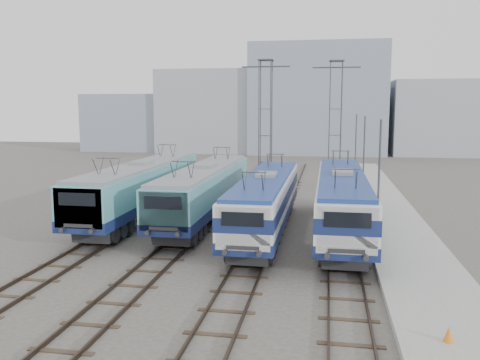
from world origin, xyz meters
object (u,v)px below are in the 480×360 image
object	(u,v)px
mast_front	(379,185)
mast_rear	(356,149)
locomotive_center_right	(266,198)
catenary_tower_east	(335,118)
locomotive_center_left	(205,188)
locomotive_far_right	(342,197)
catenary_tower_west	(265,118)
locomotive_far_left	(141,186)
safety_cone	(449,334)
mast_mid	(364,162)

from	to	relation	value
mast_front	mast_rear	xyz separation A→B (m)	(0.00, 24.00, 0.00)
locomotive_center_right	catenary_tower_east	world-z (taller)	catenary_tower_east
locomotive_center_right	mast_rear	world-z (taller)	mast_rear
locomotive_center_left	mast_rear	bearing A→B (deg)	60.26
locomotive_far_right	catenary_tower_west	distance (m)	19.20
locomotive_far_left	mast_rear	bearing A→B (deg)	51.05
locomotive_far_left	locomotive_center_right	bearing A→B (deg)	-17.99
catenary_tower_east	mast_front	distance (m)	22.32
mast_rear	safety_cone	distance (m)	35.97
mast_front	mast_rear	bearing A→B (deg)	90.00
locomotive_far_left	catenary_tower_west	bearing A→B (deg)	65.76
mast_mid	locomotive_center_left	bearing A→B (deg)	-147.21
catenary_tower_west	mast_mid	distance (m)	12.16
locomotive_far_left	mast_front	size ratio (longest dim) A/B	2.65
locomotive_center_right	locomotive_center_left	bearing A→B (deg)	147.01
catenary_tower_east	mast_rear	size ratio (longest dim) A/B	1.71
locomotive_far_left	catenary_tower_west	world-z (taller)	catenary_tower_west
catenary_tower_east	locomotive_center_right	bearing A→B (deg)	-102.05
locomotive_far_left	mast_front	distance (m)	16.19
locomotive_far_left	mast_rear	world-z (taller)	mast_rear
locomotive_far_right	mast_rear	xyz separation A→B (m)	(1.85, 21.45, 1.18)
locomotive_far_right	mast_front	bearing A→B (deg)	-54.03
catenary_tower_west	locomotive_center_right	bearing A→B (deg)	-82.84
locomotive_center_right	catenary_tower_west	world-z (taller)	catenary_tower_west
locomotive_far_right	safety_cone	bearing A→B (deg)	-78.25
locomotive_far_right	mast_rear	world-z (taller)	mast_rear
locomotive_center_left	locomotive_center_right	distance (m)	5.37
catenary_tower_east	catenary_tower_west	bearing A→B (deg)	-162.90
locomotive_center_right	safety_cone	bearing A→B (deg)	-61.71
catenary_tower_west	mast_front	bearing A→B (deg)	-66.73
mast_rear	mast_mid	bearing A→B (deg)	-90.00
locomotive_center_right	locomotive_far_left	bearing A→B (deg)	162.01
locomotive_far_right	catenary_tower_east	distance (m)	19.93
locomotive_center_right	mast_front	size ratio (longest dim) A/B	2.47
locomotive_center_left	mast_mid	size ratio (longest dim) A/B	2.57
locomotive_far_left	safety_cone	size ratio (longest dim) A/B	36.83
catenary_tower_east	mast_front	bearing A→B (deg)	-84.55
locomotive_far_right	mast_mid	world-z (taller)	mast_mid
locomotive_center_right	mast_mid	bearing A→B (deg)	57.35
catenary_tower_east	mast_mid	xyz separation A→B (m)	(2.10, -10.00, -3.14)
locomotive_far_right	mast_front	size ratio (longest dim) A/B	2.60
locomotive_center_right	mast_front	bearing A→B (deg)	-18.21
locomotive_far_right	mast_mid	distance (m)	9.70
locomotive_center_right	mast_rear	bearing A→B (deg)	73.84
locomotive_far_right	catenary_tower_west	xyz separation A→B (m)	(-6.75, 17.45, 4.32)
locomotive_far_right	safety_cone	world-z (taller)	locomotive_far_right
locomotive_far_left	locomotive_center_right	world-z (taller)	locomotive_far_left
locomotive_center_right	locomotive_far_right	world-z (taller)	locomotive_far_right
locomotive_far_left	locomotive_far_right	world-z (taller)	locomotive_far_left
locomotive_center_left	safety_cone	xyz separation A→B (m)	(11.99, -16.84, -1.69)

